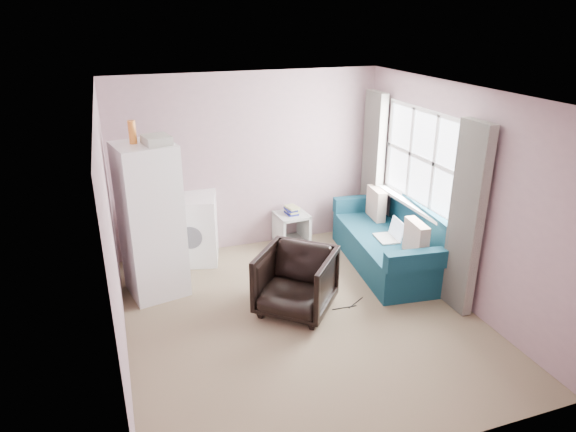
{
  "coord_description": "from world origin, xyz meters",
  "views": [
    {
      "loc": [
        -1.78,
        -4.66,
        3.23
      ],
      "look_at": [
        0.05,
        0.6,
        1.0
      ],
      "focal_mm": 32.0,
      "sensor_mm": 36.0,
      "label": 1
    }
  ],
  "objects_px": {
    "armchair": "(296,279)",
    "fridge": "(151,220)",
    "washing_machine": "(192,227)",
    "sofa": "(393,242)",
    "side_table": "(291,227)"
  },
  "relations": [
    {
      "from": "fridge",
      "to": "side_table",
      "type": "height_order",
      "value": "fridge"
    },
    {
      "from": "sofa",
      "to": "armchair",
      "type": "bearing_deg",
      "value": -151.84
    },
    {
      "from": "armchair",
      "to": "washing_machine",
      "type": "height_order",
      "value": "washing_machine"
    },
    {
      "from": "armchair",
      "to": "fridge",
      "type": "bearing_deg",
      "value": -173.35
    },
    {
      "from": "fridge",
      "to": "washing_machine",
      "type": "distance_m",
      "value": 1.04
    },
    {
      "from": "washing_machine",
      "to": "sofa",
      "type": "distance_m",
      "value": 2.74
    },
    {
      "from": "armchair",
      "to": "side_table",
      "type": "xyz_separation_m",
      "value": [
        0.56,
        1.71,
        -0.12
      ]
    },
    {
      "from": "sofa",
      "to": "side_table",
      "type": "bearing_deg",
      "value": 142.08
    },
    {
      "from": "armchair",
      "to": "washing_machine",
      "type": "bearing_deg",
      "value": 157.94
    },
    {
      "from": "fridge",
      "to": "sofa",
      "type": "relative_size",
      "value": 0.98
    },
    {
      "from": "washing_machine",
      "to": "side_table",
      "type": "distance_m",
      "value": 1.46
    },
    {
      "from": "armchair",
      "to": "sofa",
      "type": "relative_size",
      "value": 0.38
    },
    {
      "from": "armchair",
      "to": "washing_machine",
      "type": "xyz_separation_m",
      "value": [
        -0.89,
        1.71,
        0.08
      ]
    },
    {
      "from": "armchair",
      "to": "fridge",
      "type": "height_order",
      "value": "fridge"
    },
    {
      "from": "fridge",
      "to": "side_table",
      "type": "bearing_deg",
      "value": 7.91
    }
  ]
}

